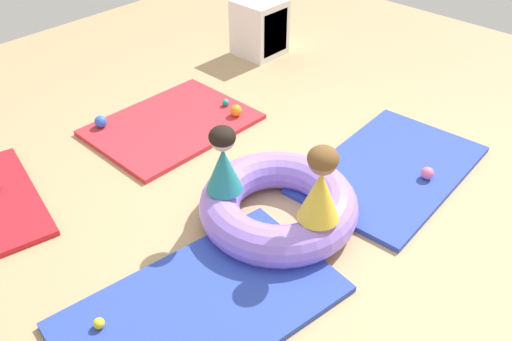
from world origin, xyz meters
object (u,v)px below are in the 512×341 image
at_px(child_in_yellow, 321,185).
at_px(play_ball_blue, 101,122).
at_px(inflatable_cushion, 279,205).
at_px(play_ball_orange, 236,110).
at_px(storage_cube, 261,28).
at_px(play_ball_yellow, 99,323).
at_px(child_in_teal, 223,160).
at_px(play_ball_pink, 427,173).
at_px(play_ball_teal, 226,103).

distance_m(child_in_yellow, play_ball_blue, 2.17).
bearing_deg(inflatable_cushion, play_ball_orange, 56.96).
height_order(play_ball_orange, storage_cube, storage_cube).
height_order(play_ball_yellow, storage_cube, storage_cube).
bearing_deg(storage_cube, play_ball_blue, -178.15).
distance_m(child_in_teal, storage_cube, 2.62).
distance_m(play_ball_blue, play_ball_yellow, 2.03).
height_order(inflatable_cushion, storage_cube, storage_cube).
xyz_separation_m(play_ball_blue, play_ball_pink, (1.19, -2.29, -0.00)).
relative_size(child_in_teal, play_ball_orange, 4.59).
xyz_separation_m(inflatable_cushion, play_ball_pink, (1.03, -0.51, -0.05)).
bearing_deg(play_ball_blue, inflatable_cushion, -84.76).
xyz_separation_m(child_in_teal, child_in_yellow, (0.19, -0.60, 0.02)).
relative_size(play_ball_teal, storage_cube, 0.11).
relative_size(play_ball_orange, storage_cube, 0.18).
distance_m(inflatable_cushion, child_in_yellow, 0.51).
height_order(play_ball_orange, play_ball_teal, play_ball_orange).
bearing_deg(child_in_teal, play_ball_teal, -143.82).
bearing_deg(child_in_yellow, inflatable_cushion, -87.77).
height_order(child_in_yellow, play_ball_blue, child_in_yellow).
xyz_separation_m(play_ball_orange, play_ball_teal, (0.06, 0.18, -0.02)).
xyz_separation_m(play_ball_pink, play_ball_orange, (-0.31, 1.61, 0.00)).
distance_m(child_in_teal, child_in_yellow, 0.63).
distance_m(play_ball_yellow, storage_cube, 3.60).
relative_size(inflatable_cushion, storage_cube, 1.84).
distance_m(child_in_teal, play_ball_pink, 1.53).
bearing_deg(inflatable_cushion, storage_cube, 45.14).
height_order(play_ball_pink, play_ball_teal, play_ball_pink).
xyz_separation_m(play_ball_blue, play_ball_yellow, (-1.15, -1.68, -0.02)).
bearing_deg(child_in_teal, play_ball_pink, 139.35).
relative_size(play_ball_pink, play_ball_orange, 0.91).
height_order(child_in_teal, play_ball_orange, child_in_teal).
bearing_deg(child_in_yellow, play_ball_teal, -107.45).
relative_size(inflatable_cushion, play_ball_teal, 16.95).
height_order(play_ball_orange, play_ball_yellow, play_ball_orange).
relative_size(child_in_yellow, storage_cube, 0.89).
distance_m(play_ball_pink, storage_cube, 2.50).
relative_size(play_ball_orange, play_ball_yellow, 1.63).
height_order(child_in_yellow, play_ball_teal, child_in_yellow).
bearing_deg(storage_cube, play_ball_orange, -146.44).
relative_size(inflatable_cushion, play_ball_blue, 10.30).
xyz_separation_m(inflatable_cushion, play_ball_yellow, (-1.31, 0.10, -0.06)).
relative_size(play_ball_blue, play_ball_teal, 1.64).
bearing_deg(inflatable_cushion, play_ball_yellow, 175.62).
bearing_deg(play_ball_yellow, play_ball_orange, 26.30).
relative_size(play_ball_pink, play_ball_yellow, 1.49).
bearing_deg(child_in_yellow, play_ball_pink, -179.61).
height_order(child_in_yellow, play_ball_yellow, child_in_yellow).
bearing_deg(child_in_teal, inflatable_cushion, 122.94).
xyz_separation_m(child_in_teal, play_ball_teal, (1.01, 1.03, -0.41)).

